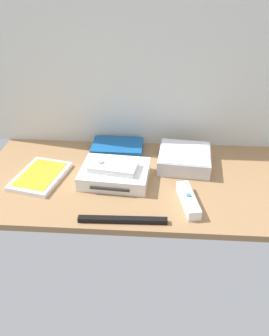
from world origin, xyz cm
name	(u,v)px	position (x,y,z in cm)	size (l,w,h in cm)	color
ground_plane	(134,181)	(0.00, 0.00, -1.00)	(100.00, 48.00, 2.00)	#936D47
back_wall	(139,57)	(0.00, 24.60, 32.00)	(110.00, 1.20, 64.00)	silver
game_console	(115,174)	(-6.14, -0.97, 2.20)	(22.18, 17.73, 4.40)	white
mini_computer	(184,158)	(16.29, 9.22, 2.64)	(18.57, 18.57, 5.30)	silver
game_case	(40,176)	(-30.16, -1.60, 0.76)	(17.32, 21.45, 1.56)	white
network_router	(118,148)	(-7.19, 16.42, 1.70)	(18.19, 12.61, 3.40)	#145193
remote_wand	(188,200)	(16.14, -12.01, 1.51)	(6.24, 15.21, 3.40)	white
remote_classic_pad	(113,167)	(-6.44, -1.76, 5.41)	(15.49, 10.18, 2.40)	white
sensor_bar	(123,220)	(-1.89, -20.73, 0.70)	(24.00, 1.80, 1.40)	black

